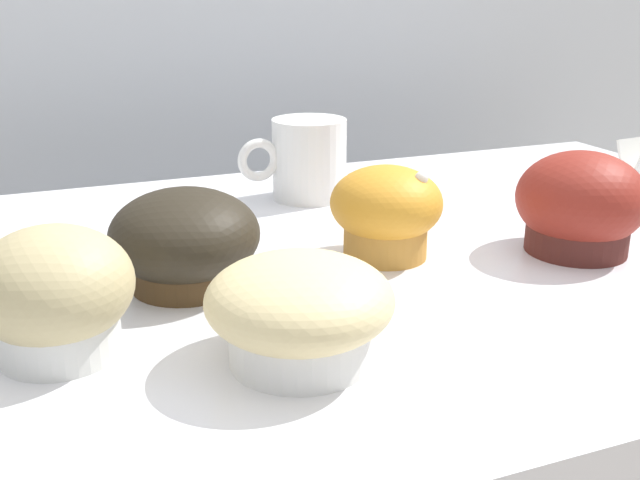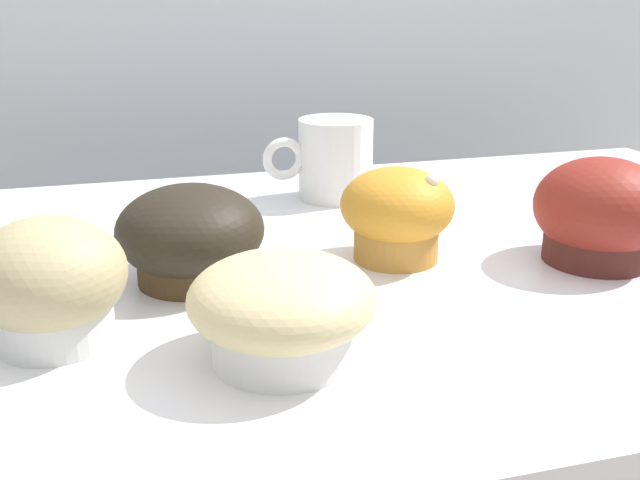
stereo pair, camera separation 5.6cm
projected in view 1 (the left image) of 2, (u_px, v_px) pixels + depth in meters
wall_back at (209, 157)px, 1.21m from camera, size 3.20×0.10×1.80m
muffin_front_center at (580, 206)px, 0.66m from camera, size 0.11×0.11×0.09m
muffin_back_left at (185, 241)px, 0.58m from camera, size 0.12×0.12×0.08m
muffin_back_right at (386, 211)px, 0.65m from camera, size 0.10×0.10×0.08m
muffin_front_left at (55, 294)px, 0.47m from camera, size 0.10×0.10×0.09m
muffin_front_right at (300, 309)px, 0.47m from camera, size 0.12×0.12×0.07m
coffee_cup at (308, 157)px, 0.82m from camera, size 0.12×0.08×0.09m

